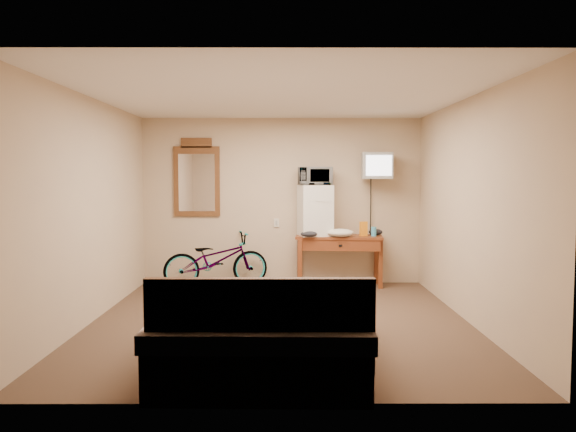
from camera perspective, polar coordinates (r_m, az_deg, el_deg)
The scene contains 13 objects.
room at distance 6.21m, azimuth -0.82°, elevation 0.60°, with size 4.60×4.64×2.50m.
desk at distance 8.30m, azimuth 5.23°, elevation -2.91°, with size 1.30×0.60×0.75m.
mini_fridge at distance 8.28m, azimuth 2.76°, elevation 0.57°, with size 0.53×0.52×0.75m.
microwave at distance 8.27m, azimuth 2.77°, elevation 4.08°, with size 0.48×0.33×0.27m, color white.
snack_bag at distance 8.32m, azimuth 7.68°, elevation -1.29°, with size 0.11×0.06×0.21m, color orange.
blue_cup at distance 8.32m, azimuth 8.70°, elevation -1.57°, with size 0.08×0.08×0.14m, color #3DA0CF.
cloth_cream at distance 8.15m, azimuth 5.38°, elevation -1.72°, with size 0.38×0.29×0.12m, color silver.
cloth_dark_a at distance 8.09m, azimuth 2.14°, elevation -1.84°, with size 0.24×0.18×0.09m, color black.
cloth_dark_b at distance 8.47m, azimuth 8.89°, elevation -1.61°, with size 0.21×0.17×0.09m, color black.
crt_television at distance 8.33m, azimuth 9.01°, elevation 5.06°, with size 0.46×0.57×0.38m.
wall_mirror at distance 8.58m, azimuth -9.25°, elevation 3.79°, with size 0.69×0.04×1.17m.
bicycle at distance 8.31m, azimuth -7.31°, elevation -4.44°, with size 0.54×1.53×0.81m, color black.
bed at distance 5.02m, azimuth -2.36°, elevation -11.34°, with size 1.73×2.26×0.90m.
Camera 1 is at (0.07, -6.20, 1.62)m, focal length 35.00 mm.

